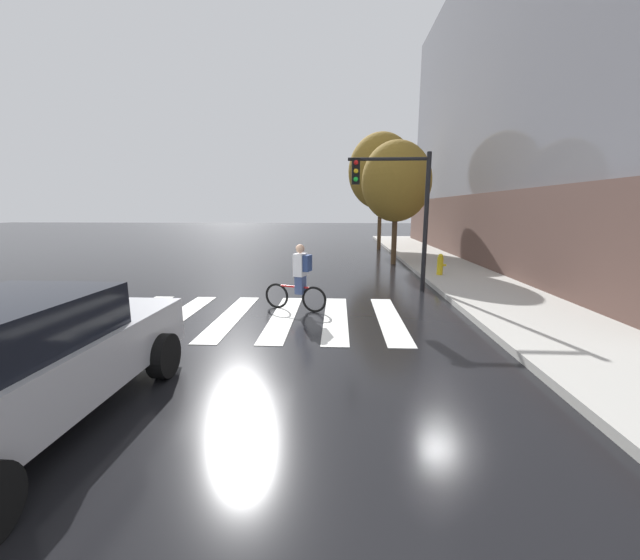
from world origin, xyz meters
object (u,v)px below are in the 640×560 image
at_px(cyclist, 299,278).
at_px(street_tree_mid, 381,171).
at_px(fire_hydrant, 440,264).
at_px(street_tree_near, 396,182).
at_px(manhole_cover, 154,350).
at_px(sedan_near, 12,365).
at_px(traffic_light_near, 399,198).

distance_m(cyclist, street_tree_mid, 15.53).
relative_size(fire_hydrant, street_tree_mid, 0.11).
bearing_deg(street_tree_near, manhole_cover, -118.24).
height_order(sedan_near, street_tree_mid, street_tree_mid).
xyz_separation_m(cyclist, street_tree_near, (3.55, 8.28, 2.90)).
height_order(traffic_light_near, street_tree_near, street_tree_near).
relative_size(manhole_cover, street_tree_mid, 0.09).
distance_m(manhole_cover, sedan_near, 2.70).
xyz_separation_m(sedan_near, fire_hydrant, (7.38, 9.95, -0.29)).
bearing_deg(manhole_cover, fire_hydrant, 46.13).
bearing_deg(traffic_light_near, street_tree_mid, 86.51).
height_order(manhole_cover, street_tree_mid, street_tree_mid).
xyz_separation_m(sedan_near, cyclist, (2.66, 5.34, 0.02)).
height_order(sedan_near, traffic_light_near, traffic_light_near).
bearing_deg(cyclist, street_tree_mid, 76.37).
distance_m(traffic_light_near, street_tree_mid, 12.26).
distance_m(manhole_cover, traffic_light_near, 7.94).
bearing_deg(traffic_light_near, street_tree_near, 82.61).
relative_size(sedan_near, street_tree_mid, 0.65).
relative_size(traffic_light_near, fire_hydrant, 5.38).
xyz_separation_m(cyclist, fire_hydrant, (4.72, 4.62, -0.31)).
xyz_separation_m(manhole_cover, traffic_light_near, (5.19, 5.29, 2.86)).
bearing_deg(cyclist, street_tree_near, 66.80).
bearing_deg(manhole_cover, sedan_near, -96.11).
xyz_separation_m(sedan_near, street_tree_near, (6.21, 13.62, 2.92)).
height_order(sedan_near, cyclist, cyclist).
bearing_deg(street_tree_near, sedan_near, -114.53).
height_order(cyclist, fire_hydrant, cyclist).
relative_size(cyclist, street_tree_mid, 0.24).
distance_m(street_tree_near, street_tree_mid, 6.40).
xyz_separation_m(manhole_cover, street_tree_mid, (5.93, 17.37, 4.79)).
xyz_separation_m(manhole_cover, street_tree_near, (5.94, 11.06, 3.74)).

